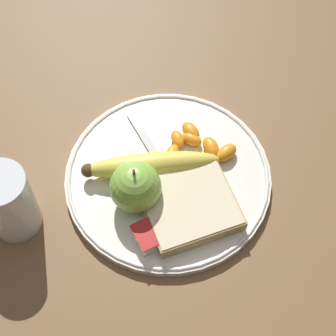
{
  "coord_description": "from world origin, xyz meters",
  "views": [
    {
      "loc": [
        0.18,
        0.34,
        0.68
      ],
      "look_at": [
        0.0,
        0.0,
        0.03
      ],
      "focal_mm": 60.0,
      "sensor_mm": 36.0,
      "label": 1
    }
  ],
  "objects_px": {
    "plate": "(168,177)",
    "bread_slice": "(190,204)",
    "fork": "(160,167)",
    "apple": "(135,187)",
    "banana": "(150,165)",
    "juice_glass": "(9,203)",
    "jam_packet": "(154,234)"
  },
  "relations": [
    {
      "from": "banana",
      "to": "jam_packet",
      "type": "distance_m",
      "value": 0.1
    },
    {
      "from": "apple",
      "to": "banana",
      "type": "height_order",
      "value": "apple"
    },
    {
      "from": "plate",
      "to": "apple",
      "type": "distance_m",
      "value": 0.07
    },
    {
      "from": "plate",
      "to": "banana",
      "type": "distance_m",
      "value": 0.03
    },
    {
      "from": "apple",
      "to": "fork",
      "type": "height_order",
      "value": "apple"
    },
    {
      "from": "apple",
      "to": "fork",
      "type": "xyz_separation_m",
      "value": [
        -0.05,
        -0.03,
        -0.03
      ]
    },
    {
      "from": "juice_glass",
      "to": "bread_slice",
      "type": "relative_size",
      "value": 0.8
    },
    {
      "from": "juice_glass",
      "to": "plate",
      "type": "bearing_deg",
      "value": 168.9
    },
    {
      "from": "banana",
      "to": "fork",
      "type": "distance_m",
      "value": 0.02
    },
    {
      "from": "juice_glass",
      "to": "apple",
      "type": "relative_size",
      "value": 1.37
    },
    {
      "from": "bread_slice",
      "to": "jam_packet",
      "type": "height_order",
      "value": "same"
    },
    {
      "from": "juice_glass",
      "to": "bread_slice",
      "type": "distance_m",
      "value": 0.23
    },
    {
      "from": "fork",
      "to": "juice_glass",
      "type": "bearing_deg",
      "value": -96.19
    },
    {
      "from": "juice_glass",
      "to": "fork",
      "type": "bearing_deg",
      "value": 173.21
    },
    {
      "from": "plate",
      "to": "bread_slice",
      "type": "bearing_deg",
      "value": 92.02
    },
    {
      "from": "plate",
      "to": "jam_packet",
      "type": "height_order",
      "value": "jam_packet"
    },
    {
      "from": "plate",
      "to": "banana",
      "type": "relative_size",
      "value": 1.54
    },
    {
      "from": "juice_glass",
      "to": "fork",
      "type": "xyz_separation_m",
      "value": [
        -0.2,
        0.02,
        -0.04
      ]
    },
    {
      "from": "juice_glass",
      "to": "banana",
      "type": "bearing_deg",
      "value": 172.85
    },
    {
      "from": "apple",
      "to": "banana",
      "type": "relative_size",
      "value": 0.42
    },
    {
      "from": "juice_glass",
      "to": "banana",
      "type": "distance_m",
      "value": 0.19
    },
    {
      "from": "banana",
      "to": "bread_slice",
      "type": "height_order",
      "value": "banana"
    },
    {
      "from": "plate",
      "to": "bread_slice",
      "type": "height_order",
      "value": "bread_slice"
    },
    {
      "from": "bread_slice",
      "to": "jam_packet",
      "type": "relative_size",
      "value": 2.68
    },
    {
      "from": "plate",
      "to": "fork",
      "type": "relative_size",
      "value": 1.67
    },
    {
      "from": "plate",
      "to": "bread_slice",
      "type": "relative_size",
      "value": 2.15
    },
    {
      "from": "banana",
      "to": "fork",
      "type": "xyz_separation_m",
      "value": [
        -0.02,
        0.0,
        -0.02
      ]
    },
    {
      "from": "fork",
      "to": "apple",
      "type": "bearing_deg",
      "value": -60.0
    },
    {
      "from": "juice_glass",
      "to": "bread_slice",
      "type": "height_order",
      "value": "juice_glass"
    },
    {
      "from": "apple",
      "to": "bread_slice",
      "type": "height_order",
      "value": "apple"
    },
    {
      "from": "bread_slice",
      "to": "fork",
      "type": "bearing_deg",
      "value": -85.73
    },
    {
      "from": "banana",
      "to": "apple",
      "type": "bearing_deg",
      "value": 39.09
    }
  ]
}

